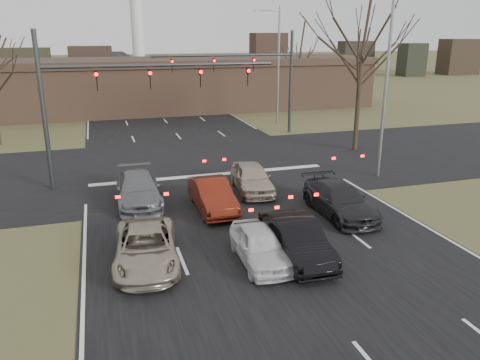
# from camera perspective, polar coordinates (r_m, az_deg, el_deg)

# --- Properties ---
(ground) EXTENTS (360.00, 360.00, 0.00)m
(ground) POSITION_cam_1_polar(r_m,az_deg,el_deg) (15.50, 8.16, -12.89)
(ground) COLOR #4E522B
(ground) RESTS_ON ground
(road_main) EXTENTS (14.00, 300.00, 0.02)m
(road_main) POSITION_cam_1_polar(r_m,az_deg,el_deg) (72.69, -12.44, 10.93)
(road_main) COLOR black
(road_main) RESTS_ON ground
(road_cross) EXTENTS (200.00, 14.00, 0.02)m
(road_cross) POSITION_cam_1_polar(r_m,az_deg,el_deg) (28.74, -4.46, 1.72)
(road_cross) COLOR black
(road_cross) RESTS_ON ground
(building) EXTENTS (42.40, 10.40, 5.30)m
(building) POSITION_cam_1_polar(r_m,az_deg,el_deg) (50.91, -8.11, 11.53)
(building) COLOR brown
(building) RESTS_ON ground
(mast_arm_near) EXTENTS (12.12, 0.24, 8.00)m
(mast_arm_near) POSITION_cam_1_polar(r_m,az_deg,el_deg) (25.19, -15.59, 10.65)
(mast_arm_near) COLOR #383A3D
(mast_arm_near) RESTS_ON ground
(mast_arm_far) EXTENTS (11.12, 0.24, 8.00)m
(mast_arm_far) POSITION_cam_1_polar(r_m,az_deg,el_deg) (37.16, 2.13, 13.18)
(mast_arm_far) COLOR #383A3D
(mast_arm_far) RESTS_ON ground
(streetlight_right_near) EXTENTS (2.34, 0.25, 10.00)m
(streetlight_right_near) POSITION_cam_1_polar(r_m,az_deg,el_deg) (26.59, 17.13, 11.97)
(streetlight_right_near) COLOR gray
(streetlight_right_near) RESTS_ON ground
(streetlight_right_far) EXTENTS (2.34, 0.25, 10.00)m
(streetlight_right_far) POSITION_cam_1_polar(r_m,az_deg,el_deg) (41.96, 4.49, 14.41)
(streetlight_right_far) COLOR gray
(streetlight_right_far) RESTS_ON ground
(tree_right_near) EXTENTS (6.90, 6.90, 11.50)m
(tree_right_near) POSITION_cam_1_polar(r_m,az_deg,el_deg) (32.76, 14.95, 18.86)
(tree_right_near) COLOR black
(tree_right_near) RESTS_ON ground
(tree_right_far) EXTENTS (5.40, 5.40, 9.00)m
(tree_right_far) POSITION_cam_1_polar(r_m,az_deg,el_deg) (51.48, 7.30, 16.41)
(tree_right_far) COLOR black
(tree_right_far) RESTS_ON ground
(car_silver_suv) EXTENTS (2.59, 4.86, 1.30)m
(car_silver_suv) POSITION_cam_1_polar(r_m,az_deg,el_deg) (16.82, -11.39, -8.02)
(car_silver_suv) COLOR #A79E87
(car_silver_suv) RESTS_ON ground
(car_white_sedan) EXTENTS (1.61, 3.80, 1.28)m
(car_white_sedan) POSITION_cam_1_polar(r_m,az_deg,el_deg) (16.65, 2.41, -7.98)
(car_white_sedan) COLOR white
(car_white_sedan) RESTS_ON ground
(car_black_hatch) EXTENTS (1.65, 4.43, 1.45)m
(car_black_hatch) POSITION_cam_1_polar(r_m,az_deg,el_deg) (17.03, 6.85, -7.18)
(car_black_hatch) COLOR black
(car_black_hatch) RESTS_ON ground
(car_charcoal_sedan) EXTENTS (2.00, 4.83, 1.40)m
(car_charcoal_sedan) POSITION_cam_1_polar(r_m,az_deg,el_deg) (21.27, 12.05, -2.41)
(car_charcoal_sedan) COLOR black
(car_charcoal_sedan) RESTS_ON ground
(car_grey_ahead) EXTENTS (2.11, 4.97, 1.43)m
(car_grey_ahead) POSITION_cam_1_polar(r_m,az_deg,el_deg) (22.73, -12.29, -1.08)
(car_grey_ahead) COLOR slate
(car_grey_ahead) RESTS_ON ground
(car_red_ahead) EXTENTS (1.53, 4.31, 1.42)m
(car_red_ahead) POSITION_cam_1_polar(r_m,az_deg,el_deg) (21.41, -3.39, -1.87)
(car_red_ahead) COLOR #5E1A0D
(car_red_ahead) RESTS_ON ground
(car_silver_ahead) EXTENTS (2.14, 4.45, 1.47)m
(car_silver_ahead) POSITION_cam_1_polar(r_m,az_deg,el_deg) (23.88, 1.45, 0.28)
(car_silver_ahead) COLOR #B6A793
(car_silver_ahead) RESTS_ON ground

